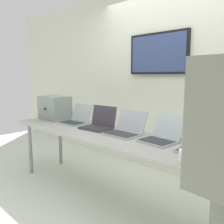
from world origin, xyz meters
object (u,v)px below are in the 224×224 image
object	(u,v)px
laptop_station_1	(99,123)
laptop_station_4	(205,145)
laptop_station_2	(125,129)
laptop_station_0	(76,119)
equipment_box	(55,108)
laptop_station_3	(162,136)
coffee_mug	(185,156)
workbench	(119,140)

from	to	relation	value
laptop_station_1	laptop_station_4	size ratio (longest dim) A/B	0.98
laptop_station_2	laptop_station_0	bearing A→B (deg)	179.62
equipment_box	laptop_station_0	world-z (taller)	equipment_box
laptop_station_3	laptop_station_2	bearing A→B (deg)	-175.28
laptop_station_4	coffee_mug	xyz separation A→B (m)	(-0.01, -0.33, -0.01)
laptop_station_3	coffee_mug	bearing A→B (deg)	-41.35
laptop_station_1	laptop_station_4	xyz separation A→B (m)	(1.27, -0.01, 0.00)
equipment_box	coffee_mug	world-z (taller)	equipment_box
workbench	laptop_station_0	distance (m)	0.85
laptop_station_1	laptop_station_2	distance (m)	0.42
equipment_box	laptop_station_2	bearing A→B (deg)	0.77
laptop_station_4	equipment_box	bearing A→B (deg)	-179.52
workbench	coffee_mug	world-z (taller)	coffee_mug
equipment_box	laptop_station_3	world-z (taller)	equipment_box
coffee_mug	equipment_box	bearing A→B (deg)	171.67
laptop_station_2	workbench	bearing A→B (deg)	-103.07
equipment_box	laptop_station_2	distance (m)	1.32
laptop_station_2	equipment_box	bearing A→B (deg)	-179.23
laptop_station_2	laptop_station_4	distance (m)	0.85
laptop_station_1	laptop_station_4	distance (m)	1.27
laptop_station_2	laptop_station_4	world-z (taller)	laptop_station_4
laptop_station_0	laptop_station_4	bearing A→B (deg)	-0.18
workbench	laptop_station_3	world-z (taller)	laptop_station_3
laptop_station_1	laptop_station_3	bearing A→B (deg)	2.00
workbench	laptop_station_3	xyz separation A→B (m)	(0.44, 0.12, 0.10)
equipment_box	laptop_station_4	xyz separation A→B (m)	(2.16, 0.02, -0.10)
equipment_box	laptop_station_4	world-z (taller)	equipment_box
laptop_station_2	laptop_station_4	xyz separation A→B (m)	(0.85, 0.00, 0.00)
laptop_station_2	laptop_station_4	size ratio (longest dim) A/B	0.94
laptop_station_4	laptop_station_0	bearing A→B (deg)	179.82
workbench	laptop_station_1	distance (m)	0.42
workbench	coffee_mug	bearing A→B (deg)	-16.17
laptop_station_1	laptop_station_4	bearing A→B (deg)	-0.23
laptop_station_4	laptop_station_3	bearing A→B (deg)	175.36
laptop_station_3	laptop_station_4	distance (m)	0.43
laptop_station_0	coffee_mug	world-z (taller)	laptop_station_0
laptop_station_0	laptop_station_1	size ratio (longest dim) A/B	0.94
coffee_mug	laptop_station_3	bearing A→B (deg)	138.65
laptop_station_0	coffee_mug	xyz separation A→B (m)	(1.70, -0.34, -0.01)
laptop_station_1	workbench	bearing A→B (deg)	-12.51
workbench	laptop_station_2	xyz separation A→B (m)	(0.02, 0.08, 0.11)
laptop_station_0	laptop_station_4	world-z (taller)	laptop_station_4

